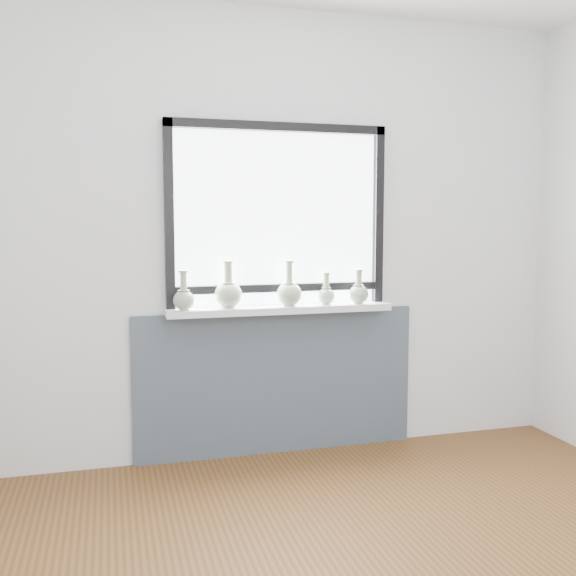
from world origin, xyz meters
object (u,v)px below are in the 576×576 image
object	(u,v)px
vase_d	(326,294)
vase_e	(358,292)
vase_c	(289,292)
windowsill	(281,309)
vase_a	(184,298)
vase_b	(228,293)

from	to	relation	value
vase_d	vase_e	size ratio (longest dim) A/B	0.93
vase_c	windowsill	bearing A→B (deg)	162.55
windowsill	vase_d	world-z (taller)	vase_d
windowsill	vase_e	bearing A→B (deg)	-2.37
vase_e	vase_a	bearing A→B (deg)	-179.51
windowsill	vase_e	xyz separation A→B (m)	(0.48, -0.02, 0.09)
vase_c	vase_e	size ratio (longest dim) A/B	1.29
windowsill	vase_a	bearing A→B (deg)	-177.07
vase_b	vase_e	distance (m)	0.78
windowsill	vase_b	distance (m)	0.32
windowsill	vase_a	world-z (taller)	vase_a
windowsill	vase_b	size ratio (longest dim) A/B	4.94
windowsill	vase_d	size ratio (longest dim) A/B	6.92
vase_a	vase_e	bearing A→B (deg)	0.49
windowsill	vase_d	xyz separation A→B (m)	(0.28, -0.00, 0.08)
vase_d	vase_e	bearing A→B (deg)	-4.94
windowsill	vase_d	bearing A→B (deg)	-0.53
vase_e	vase_b	bearing A→B (deg)	178.32
windowsill	vase_b	xyz separation A→B (m)	(-0.31, 0.00, 0.11)
vase_a	vase_b	xyz separation A→B (m)	(0.25, 0.03, 0.02)
windowsill	vase_d	distance (m)	0.29
vase_c	vase_d	bearing A→B (deg)	3.06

